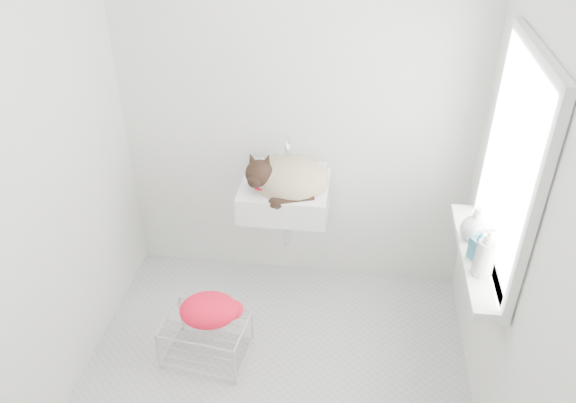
# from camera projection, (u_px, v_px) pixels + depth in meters

# --- Properties ---
(floor) EXTENTS (2.20, 2.00, 0.02)m
(floor) POSITION_uv_depth(u_px,v_px,m) (274.00, 378.00, 3.25)
(floor) COLOR #BBBBBB
(floor) RESTS_ON ground
(back_wall) EXTENTS (2.20, 0.02, 2.50)m
(back_wall) POSITION_uv_depth(u_px,v_px,m) (296.00, 104.00, 3.41)
(back_wall) COLOR white
(back_wall) RESTS_ON ground
(right_wall) EXTENTS (0.02, 2.00, 2.50)m
(right_wall) POSITION_uv_depth(u_px,v_px,m) (522.00, 209.00, 2.46)
(right_wall) COLOR white
(right_wall) RESTS_ON ground
(left_wall) EXTENTS (0.02, 2.00, 2.50)m
(left_wall) POSITION_uv_depth(u_px,v_px,m) (40.00, 176.00, 2.69)
(left_wall) COLOR white
(left_wall) RESTS_ON ground
(window_glass) EXTENTS (0.01, 0.80, 1.00)m
(window_glass) POSITION_uv_depth(u_px,v_px,m) (515.00, 166.00, 2.57)
(window_glass) COLOR white
(window_glass) RESTS_ON right_wall
(window_frame) EXTENTS (0.04, 0.90, 1.10)m
(window_frame) POSITION_uv_depth(u_px,v_px,m) (511.00, 166.00, 2.57)
(window_frame) COLOR white
(window_frame) RESTS_ON right_wall
(windowsill) EXTENTS (0.16, 0.88, 0.04)m
(windowsill) POSITION_uv_depth(u_px,v_px,m) (477.00, 256.00, 2.86)
(windowsill) COLOR white
(windowsill) RESTS_ON right_wall
(sink) EXTENTS (0.52, 0.46, 0.21)m
(sink) POSITION_uv_depth(u_px,v_px,m) (285.00, 184.00, 3.41)
(sink) COLOR white
(sink) RESTS_ON back_wall
(faucet) EXTENTS (0.19, 0.13, 0.19)m
(faucet) POSITION_uv_depth(u_px,v_px,m) (289.00, 149.00, 3.49)
(faucet) COLOR silver
(faucet) RESTS_ON sink
(cat) EXTENTS (0.50, 0.41, 0.30)m
(cat) POSITION_uv_depth(u_px,v_px,m) (286.00, 179.00, 3.37)
(cat) COLOR tan
(cat) RESTS_ON sink
(wire_rack) EXTENTS (0.50, 0.38, 0.28)m
(wire_rack) POSITION_uv_depth(u_px,v_px,m) (206.00, 338.00, 3.31)
(wire_rack) COLOR silver
(wire_rack) RESTS_ON floor
(towel) EXTENTS (0.36, 0.27, 0.14)m
(towel) POSITION_uv_depth(u_px,v_px,m) (209.00, 315.00, 3.25)
(towel) COLOR #FF0A07
(towel) RESTS_ON wire_rack
(bottle_a) EXTENTS (0.10, 0.10, 0.22)m
(bottle_a) POSITION_uv_depth(u_px,v_px,m) (480.00, 274.00, 2.71)
(bottle_a) COLOR silver
(bottle_a) RESTS_ON windowsill
(bottle_b) EXTENTS (0.11, 0.11, 0.17)m
(bottle_b) POSITION_uv_depth(u_px,v_px,m) (477.00, 258.00, 2.81)
(bottle_b) COLOR teal
(bottle_b) RESTS_ON windowsill
(bottle_c) EXTENTS (0.16, 0.16, 0.18)m
(bottle_c) POSITION_uv_depth(u_px,v_px,m) (472.00, 239.00, 2.95)
(bottle_c) COLOR silver
(bottle_c) RESTS_ON windowsill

